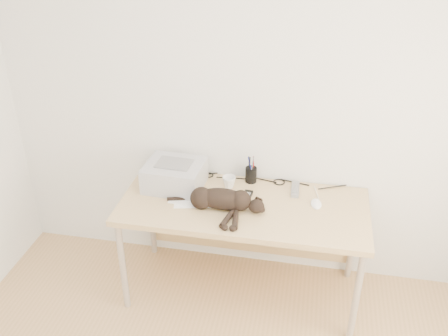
% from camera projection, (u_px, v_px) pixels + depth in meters
% --- Properties ---
extents(wall_back, '(3.50, 0.00, 3.50)m').
position_uv_depth(wall_back, '(254.00, 102.00, 3.25)').
color(wall_back, silver).
rests_on(wall_back, floor).
extents(desk, '(1.60, 0.70, 0.74)m').
position_uv_depth(desk, '(245.00, 214.00, 3.36)').
color(desk, tan).
rests_on(desk, floor).
extents(printer, '(0.40, 0.35, 0.18)m').
position_uv_depth(printer, '(175.00, 175.00, 3.37)').
color(printer, '#A6A6AB').
rests_on(printer, desk).
extents(papers, '(0.34, 0.26, 0.01)m').
position_uv_depth(papers, '(195.00, 198.00, 3.28)').
color(papers, white).
rests_on(papers, desk).
extents(cat, '(0.64, 0.29, 0.15)m').
position_uv_depth(cat, '(219.00, 200.00, 3.14)').
color(cat, black).
rests_on(cat, desk).
extents(mug, '(0.13, 0.13, 0.08)m').
position_uv_depth(mug, '(229.00, 182.00, 3.38)').
color(mug, white).
rests_on(mug, desk).
extents(pen_cup, '(0.08, 0.08, 0.20)m').
position_uv_depth(pen_cup, '(251.00, 174.00, 3.44)').
color(pen_cup, black).
rests_on(pen_cup, desk).
extents(remote_grey, '(0.06, 0.19, 0.02)m').
position_uv_depth(remote_grey, '(295.00, 189.00, 3.36)').
color(remote_grey, gray).
rests_on(remote_grey, desk).
extents(remote_black, '(0.07, 0.20, 0.02)m').
position_uv_depth(remote_black, '(246.00, 199.00, 3.25)').
color(remote_black, black).
rests_on(remote_black, desk).
extents(mouse, '(0.08, 0.13, 0.04)m').
position_uv_depth(mouse, '(316.00, 202.00, 3.20)').
color(mouse, white).
rests_on(mouse, desk).
extents(cable_tangle, '(1.36, 0.08, 0.01)m').
position_uv_depth(cable_tangle, '(250.00, 179.00, 3.48)').
color(cable_tangle, black).
rests_on(cable_tangle, desk).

